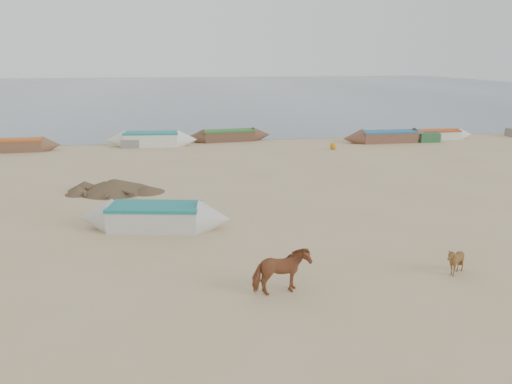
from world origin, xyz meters
TOP-DOWN VIEW (x-y plane):
  - ground at (0.00, 0.00)m, footprint 140.00×140.00m
  - sea at (0.00, 82.00)m, footprint 160.00×160.00m
  - cow_adult at (-0.47, -2.47)m, footprint 1.57×0.91m
  - calf_front at (4.64, -2.16)m, footprint 0.83×0.76m
  - near_canoe at (-3.80, 3.29)m, footprint 5.62×2.45m
  - debris_pile at (-5.75, 8.97)m, footprint 3.54×3.54m
  - waterline_canoes at (-0.74, 20.46)m, footprint 58.31×4.52m
  - beach_clutter at (4.63, 19.34)m, footprint 47.51×4.26m

SIDE VIEW (x-z plane):
  - ground at x=0.00m, z-range 0.00..0.00m
  - sea at x=0.00m, z-range 0.01..0.01m
  - debris_pile at x=-5.75m, z-range 0.00..0.56m
  - beach_clutter at x=4.63m, z-range -0.02..0.62m
  - calf_front at x=4.64m, z-range 0.00..0.82m
  - waterline_canoes at x=-0.74m, z-range -0.06..0.93m
  - near_canoe at x=-3.80m, z-range 0.00..0.89m
  - cow_adult at x=-0.47m, z-range 0.00..1.25m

